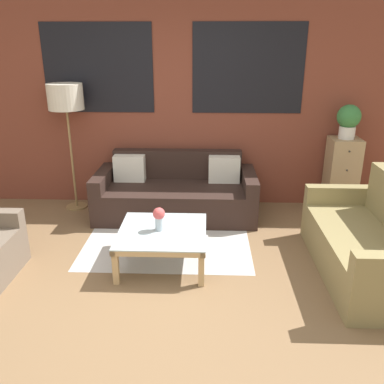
# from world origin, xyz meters

# --- Properties ---
(ground_plane) EXTENTS (16.00, 16.00, 0.00)m
(ground_plane) POSITION_xyz_m (0.00, 0.00, 0.00)
(ground_plane) COLOR brown
(wall_back_brick) EXTENTS (8.40, 0.09, 2.80)m
(wall_back_brick) POSITION_xyz_m (0.00, 2.44, 1.41)
(wall_back_brick) COLOR brown
(wall_back_brick) RESTS_ON ground_plane
(rug) EXTENTS (1.83, 1.54, 0.00)m
(rug) POSITION_xyz_m (0.01, 1.24, 0.00)
(rug) COLOR #BCB7B2
(rug) RESTS_ON ground_plane
(couch_dark) EXTENTS (2.01, 0.88, 0.78)m
(couch_dark) POSITION_xyz_m (0.06, 1.95, 0.28)
(couch_dark) COLOR black
(couch_dark) RESTS_ON ground_plane
(settee_vintage) EXTENTS (0.80, 1.68, 0.92)m
(settee_vintage) POSITION_xyz_m (2.01, 0.56, 0.31)
(settee_vintage) COLOR olive
(settee_vintage) RESTS_ON ground_plane
(coffee_table) EXTENTS (0.86, 0.86, 0.37)m
(coffee_table) POSITION_xyz_m (0.01, 0.69, 0.31)
(coffee_table) COLOR silver
(coffee_table) RESTS_ON ground_plane
(floor_lamp) EXTENTS (0.44, 0.44, 1.64)m
(floor_lamp) POSITION_xyz_m (-1.32, 2.14, 1.43)
(floor_lamp) COLOR olive
(floor_lamp) RESTS_ON ground_plane
(drawer_cabinet) EXTENTS (0.38, 0.38, 0.97)m
(drawer_cabinet) POSITION_xyz_m (2.20, 2.18, 0.49)
(drawer_cabinet) COLOR tan
(drawer_cabinet) RESTS_ON ground_plane
(potted_plant) EXTENTS (0.29, 0.29, 0.42)m
(potted_plant) POSITION_xyz_m (2.20, 2.18, 1.21)
(potted_plant) COLOR silver
(potted_plant) RESTS_ON drawer_cabinet
(flower_vase) EXTENTS (0.12, 0.12, 0.24)m
(flower_vase) POSITION_xyz_m (-0.02, 0.69, 0.51)
(flower_vase) COLOR #ADBCC6
(flower_vase) RESTS_ON coffee_table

